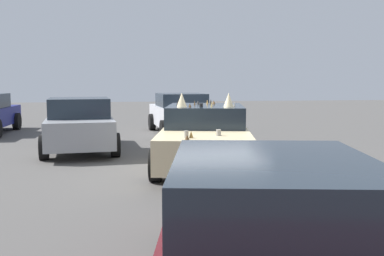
{
  "coord_description": "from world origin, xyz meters",
  "views": [
    {
      "loc": [
        -9.82,
        1.7,
        1.99
      ],
      "look_at": [
        0.0,
        0.3,
        0.9
      ],
      "focal_mm": 41.82,
      "sensor_mm": 36.0,
      "label": 1
    }
  ],
  "objects": [
    {
      "name": "parked_sedan_row_back_far",
      "position": [
        6.37,
        -0.24,
        0.73
      ],
      "size": [
        4.57,
        2.36,
        1.46
      ],
      "rotation": [
        0.0,
        0.0,
        3.23
      ],
      "color": "silver",
      "rests_on": "ground"
    },
    {
      "name": "ground_plane",
      "position": [
        0.0,
        0.0,
        0.0
      ],
      "size": [
        60.0,
        60.0,
        0.0
      ],
      "primitive_type": "plane",
      "color": "#514F4C"
    },
    {
      "name": "parked_sedan_far_right",
      "position": [
        -6.17,
        0.52,
        0.7
      ],
      "size": [
        4.7,
        2.54,
        1.37
      ],
      "rotation": [
        0.0,
        0.0,
        -0.18
      ],
      "color": "#5B1419",
      "rests_on": "ground"
    },
    {
      "name": "parked_sedan_far_left",
      "position": [
        2.76,
        3.04,
        0.72
      ],
      "size": [
        4.18,
        2.29,
        1.48
      ],
      "rotation": [
        0.0,
        0.0,
        0.11
      ],
      "color": "gray",
      "rests_on": "ground"
    },
    {
      "name": "art_car_decorated",
      "position": [
        0.06,
        -0.01,
        0.71
      ],
      "size": [
        4.94,
        2.72,
        1.7
      ],
      "rotation": [
        0.0,
        0.0,
        2.96
      ],
      "color": "beige",
      "rests_on": "ground"
    }
  ]
}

